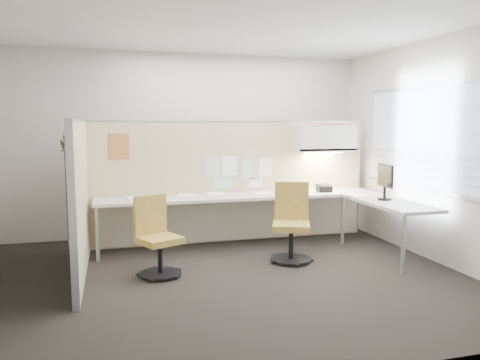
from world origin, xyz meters
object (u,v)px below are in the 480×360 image
object	(u,v)px
chair_right	(291,225)
monitor	(385,180)
desk	(267,205)
chair_left	(157,239)
phone	(324,188)

from	to	relation	value
chair_right	monitor	size ratio (longest dim) A/B	2.09
monitor	chair_right	bearing A→B (deg)	96.19
desk	chair_left	world-z (taller)	chair_left
desk	monitor	xyz separation A→B (m)	(1.37, -0.76, 0.40)
desk	chair_left	size ratio (longest dim) A/B	4.44
monitor	phone	xyz separation A→B (m)	(-0.44, 0.90, -0.22)
desk	phone	size ratio (longest dim) A/B	17.73
chair_right	desk	bearing A→B (deg)	119.48
desk	chair_left	bearing A→B (deg)	-152.34
chair_left	desk	bearing A→B (deg)	2.77
desk	chair_right	size ratio (longest dim) A/B	4.12
chair_left	phone	xyz separation A→B (m)	(2.53, 0.98, 0.36)
desk	chair_left	distance (m)	1.82
chair_left	phone	distance (m)	2.74
chair_right	phone	size ratio (longest dim) A/B	4.30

